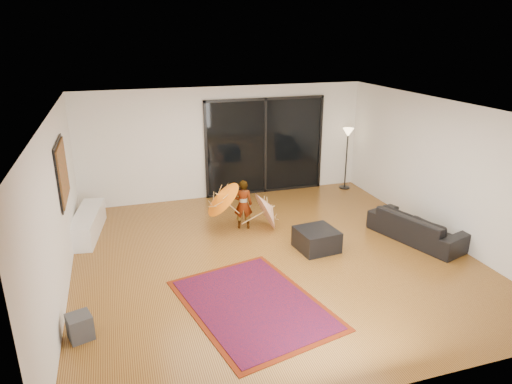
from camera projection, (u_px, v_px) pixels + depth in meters
name	position (u px, v px, depth m)	size (l,w,h in m)	color
floor	(273.00, 257.00, 8.37)	(7.00, 7.00, 0.00)	olive
ceiling	(275.00, 109.00, 7.47)	(7.00, 7.00, 0.00)	white
wall_back	(226.00, 143.00, 11.07)	(7.00, 7.00, 0.00)	silver
wall_front	(385.00, 290.00, 4.78)	(7.00, 7.00, 0.00)	silver
wall_left	(57.00, 209.00, 6.94)	(7.00, 7.00, 0.00)	silver
wall_right	(442.00, 170.00, 8.91)	(7.00, 7.00, 0.00)	silver
sliding_door	(265.00, 146.00, 11.38)	(3.06, 0.07, 2.40)	black
painting	(62.00, 172.00, 7.75)	(0.04, 1.28, 1.08)	black
media_console	(88.00, 224.00, 9.21)	(0.43, 1.72, 0.48)	white
speaker	(80.00, 327.00, 6.10)	(0.30, 0.30, 0.35)	#424244
persian_rug	(253.00, 304.00, 6.90)	(2.34, 2.89, 0.02)	#5C1A07
sofa	(417.00, 227.00, 8.97)	(1.92, 0.75, 0.56)	black
ottoman	(317.00, 239.00, 8.60)	(0.71, 0.71, 0.40)	black
floor_lamp	(348.00, 141.00, 11.62)	(0.27, 0.27, 1.60)	black
child	(243.00, 204.00, 9.43)	(0.38, 0.25, 1.05)	#999999
parasol_orange	(217.00, 199.00, 9.16)	(0.73, 0.86, 0.88)	orange
parasol_white	(273.00, 205.00, 9.47)	(0.51, 0.83, 0.91)	white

